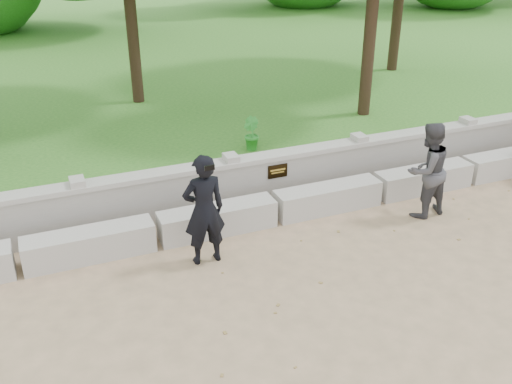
% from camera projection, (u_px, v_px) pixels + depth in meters
% --- Properties ---
extents(ground, '(80.00, 80.00, 0.00)m').
position_uv_depth(ground, '(330.00, 281.00, 7.97)').
color(ground, tan).
rests_on(ground, ground).
extents(lawn, '(40.00, 22.00, 0.25)m').
position_uv_depth(lawn, '(130.00, 60.00, 19.54)').
color(lawn, '#2C6822').
rests_on(lawn, ground).
extents(concrete_bench, '(11.90, 0.45, 0.45)m').
position_uv_depth(concrete_bench, '(275.00, 208.00, 9.45)').
color(concrete_bench, '#ADABA3').
rests_on(concrete_bench, ground).
extents(parapet_wall, '(12.50, 0.35, 0.90)m').
position_uv_depth(parapet_wall, '(258.00, 179.00, 9.92)').
color(parapet_wall, '#A3A09A').
rests_on(parapet_wall, ground).
extents(man_main, '(0.62, 0.55, 1.69)m').
position_uv_depth(man_main, '(204.00, 210.00, 8.07)').
color(man_main, black).
rests_on(man_main, ground).
extents(visitor_left, '(0.87, 0.71, 1.64)m').
position_uv_depth(visitor_left, '(427.00, 170.00, 9.39)').
color(visitor_left, '#3B3B40').
rests_on(visitor_left, ground).
extents(shrub_b, '(0.36, 0.42, 0.68)m').
position_uv_depth(shrub_b, '(251.00, 134.00, 11.62)').
color(shrub_b, green).
rests_on(shrub_b, lawn).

